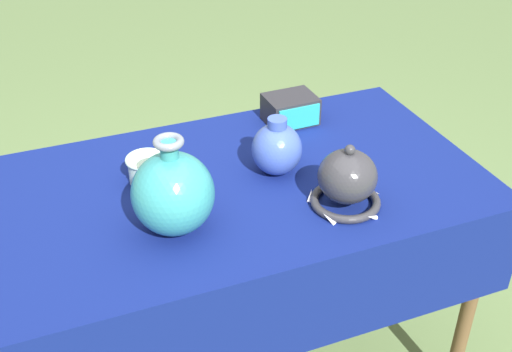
{
  "coord_description": "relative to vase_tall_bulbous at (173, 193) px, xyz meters",
  "views": [
    {
      "loc": [
        -0.49,
        -1.37,
        1.74
      ],
      "look_at": [
        -0.0,
        -0.13,
        0.87
      ],
      "focal_mm": 45.0,
      "sensor_mm": 36.0,
      "label": 1
    }
  ],
  "objects": [
    {
      "name": "display_table",
      "position": [
        0.22,
        0.12,
        -0.18
      ],
      "size": [
        1.33,
        0.76,
        0.78
      ],
      "color": "brown",
      "rests_on": "ground_plane"
    },
    {
      "name": "mosaic_tile_box",
      "position": [
        0.48,
        0.4,
        -0.06
      ],
      "size": [
        0.16,
        0.13,
        0.09
      ],
      "rotation": [
        0.0,
        0.0,
        0.03
      ],
      "color": "#232328",
      "rests_on": "display_table"
    },
    {
      "name": "vase_tall_bulbous",
      "position": [
        0.0,
        0.0,
        0.0
      ],
      "size": [
        0.2,
        0.2,
        0.25
      ],
      "color": "teal",
      "rests_on": "display_table"
    },
    {
      "name": "cup_wide_celadon",
      "position": [
        -0.01,
        0.23,
        -0.06
      ],
      "size": [
        0.11,
        0.11,
        0.07
      ],
      "color": "#A8CCB7",
      "rests_on": "display_table"
    },
    {
      "name": "vase_dome_bell",
      "position": [
        0.43,
        -0.06,
        -0.03
      ],
      "size": [
        0.19,
        0.2,
        0.18
      ],
      "color": "#2D2D33",
      "rests_on": "display_table"
    },
    {
      "name": "jar_round_cobalt",
      "position": [
        0.33,
        0.15,
        -0.03
      ],
      "size": [
        0.14,
        0.14,
        0.17
      ],
      "color": "#3851A8",
      "rests_on": "display_table"
    }
  ]
}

